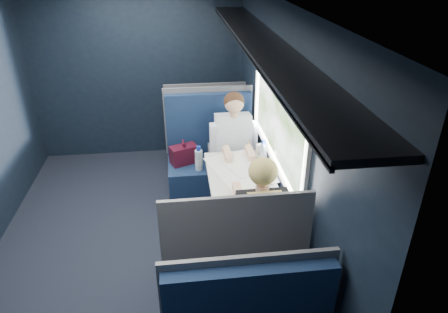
{
  "coord_description": "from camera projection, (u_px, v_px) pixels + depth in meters",
  "views": [
    {
      "loc": [
        0.5,
        -3.26,
        2.69
      ],
      "look_at": [
        0.9,
        0.0,
        0.95
      ],
      "focal_mm": 32.0,
      "sensor_mm": 36.0,
      "label": 1
    }
  ],
  "objects": [
    {
      "name": "seat_row_front",
      "position": [
        205.0,
        131.0,
        5.54
      ],
      "size": [
        1.04,
        0.51,
        1.16
      ],
      "color": "#0C1A37",
      "rests_on": "ground"
    },
    {
      "name": "woman",
      "position": [
        259.0,
        220.0,
        3.22
      ],
      "size": [
        0.53,
        0.56,
        1.32
      ],
      "color": "black",
      "rests_on": "ground"
    },
    {
      "name": "cup",
      "position": [
        259.0,
        149.0,
        4.21
      ],
      "size": [
        0.08,
        0.08,
        0.1
      ],
      "primitive_type": "cylinder",
      "color": "white",
      "rests_on": "table"
    },
    {
      "name": "ground",
      "position": [
        136.0,
        244.0,
        4.06
      ],
      "size": [
        2.8,
        4.2,
        0.01
      ],
      "primitive_type": "cube",
      "color": "black"
    },
    {
      "name": "table",
      "position": [
        238.0,
        182.0,
        3.86
      ],
      "size": [
        0.62,
        1.0,
        0.74
      ],
      "color": "#54565E",
      "rests_on": "ground"
    },
    {
      "name": "seat_bay_far",
      "position": [
        231.0,
        267.0,
        3.19
      ],
      "size": [
        1.04,
        0.62,
        1.26
      ],
      "color": "#0C1A37",
      "rests_on": "ground"
    },
    {
      "name": "bottle_small",
      "position": [
        263.0,
        152.0,
        4.02
      ],
      "size": [
        0.07,
        0.07,
        0.24
      ],
      "color": "silver",
      "rests_on": "table"
    },
    {
      "name": "room_shell",
      "position": [
        121.0,
        107.0,
        3.37
      ],
      "size": [
        3.0,
        4.4,
        2.4
      ],
      "color": "black",
      "rests_on": "ground"
    },
    {
      "name": "laptop",
      "position": [
        271.0,
        160.0,
        3.95
      ],
      "size": [
        0.31,
        0.36,
        0.24
      ],
      "color": "silver",
      "rests_on": "table"
    },
    {
      "name": "seat_bay_near",
      "position": [
        210.0,
        162.0,
        4.72
      ],
      "size": [
        1.04,
        0.62,
        1.26
      ],
      "color": "#0C1A37",
      "rests_on": "ground"
    },
    {
      "name": "papers",
      "position": [
        241.0,
        169.0,
        3.92
      ],
      "size": [
        0.71,
        0.85,
        0.01
      ],
      "primitive_type": "cube",
      "rotation": [
        0.0,
        0.0,
        0.31
      ],
      "color": "white",
      "rests_on": "table"
    },
    {
      "name": "man",
      "position": [
        234.0,
        145.0,
        4.46
      ],
      "size": [
        0.53,
        0.56,
        1.32
      ],
      "color": "black",
      "rests_on": "ground"
    }
  ]
}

